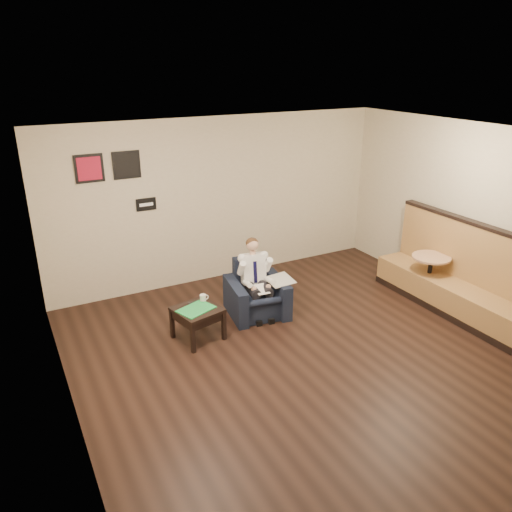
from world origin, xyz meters
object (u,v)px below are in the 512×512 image
green_folder (196,309)px  cafe_table (429,278)px  armchair (257,289)px  coffee_mug (203,298)px  side_table (198,323)px  seated_man (259,283)px  banquette (455,268)px  smartphone (193,303)px

green_folder → cafe_table: (3.77, -0.57, -0.10)m
armchair → coffee_mug: (-0.91, -0.10, 0.12)m
armchair → side_table: size_ratio=1.45×
green_folder → seated_man: bearing=9.9°
banquette → cafe_table: banquette is taller
coffee_mug → banquette: 3.83m
side_table → cafe_table: size_ratio=0.77×
side_table → green_folder: green_folder is taller
armchair → side_table: bearing=-157.3°
side_table → seated_man: bearing=8.7°
smartphone → banquette: bearing=-20.2°
smartphone → cafe_table: 3.81m
armchair → banquette: size_ratio=0.31×
smartphone → cafe_table: size_ratio=0.20×
side_table → green_folder: size_ratio=1.22×
green_folder → cafe_table: size_ratio=0.63×
cafe_table → banquette: bearing=-82.2°
seated_man → coffee_mug: bearing=-171.4°
banquette → cafe_table: bearing=97.8°
armchair → seated_man: 0.18m
armchair → smartphone: size_ratio=5.71×
seated_man → banquette: 2.99m
banquette → seated_man: bearing=156.9°
side_table → banquette: size_ratio=0.21×
armchair → green_folder: 1.14m
smartphone → cafe_table: cafe_table is taller
seated_man → cafe_table: (2.69, -0.75, -0.18)m
banquette → cafe_table: 0.53m
coffee_mug → smartphone: 0.15m
armchair → seated_man: (-0.02, -0.10, 0.15)m
seated_man → banquette: bearing=-14.3°
seated_man → cafe_table: bearing=-6.9°
green_folder → banquette: 3.96m
armchair → coffee_mug: 0.93m
banquette → armchair: bearing=154.9°
side_table → smartphone: bearing=85.4°
armchair → smartphone: (-1.06, -0.09, 0.07)m
smartphone → green_folder: bearing=-104.0°
seated_man → banquette: size_ratio=0.41×
seated_man → smartphone: size_ratio=7.57×
banquette → smartphone: bearing=162.6°
green_folder → side_table: bearing=46.5°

